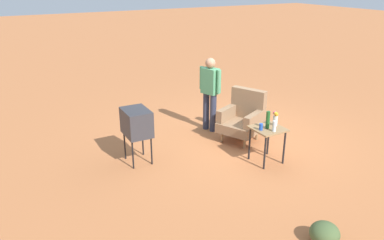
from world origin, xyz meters
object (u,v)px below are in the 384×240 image
at_px(soda_can_blue, 261,127).
at_px(bottle_short_clear, 274,126).
at_px(armchair, 243,117).
at_px(bottle_wine_green, 268,120).
at_px(flower_vase, 275,118).
at_px(side_table, 268,133).
at_px(person_standing, 210,90).
at_px(tv_on_stand, 137,123).

bearing_deg(soda_can_blue, bottle_short_clear, 45.66).
bearing_deg(armchair, bottle_short_clear, -10.46).
height_order(bottle_wine_green, soda_can_blue, bottle_wine_green).
height_order(soda_can_blue, flower_vase, flower_vase).
bearing_deg(flower_vase, side_table, -78.40).
bearing_deg(flower_vase, armchair, 178.78).
bearing_deg(person_standing, bottle_short_clear, 3.30).
relative_size(side_table, bottle_wine_green, 2.12).
xyz_separation_m(armchair, flower_vase, (1.01, -0.02, 0.33)).
distance_m(person_standing, soda_can_blue, 1.85).
relative_size(person_standing, soda_can_blue, 13.44).
bearing_deg(soda_can_blue, bottle_wine_green, 95.87).
distance_m(tv_on_stand, person_standing, 2.09).
height_order(side_table, flower_vase, flower_vase).
distance_m(armchair, bottle_wine_green, 1.13).
bearing_deg(bottle_wine_green, tv_on_stand, -118.89).
xyz_separation_m(bottle_short_clear, flower_vase, (-0.22, 0.21, 0.05)).
height_order(person_standing, flower_vase, person_standing).
relative_size(side_table, bottle_short_clear, 3.39).
bearing_deg(person_standing, flower_vase, 10.22).
bearing_deg(flower_vase, person_standing, -169.78).
height_order(bottle_wine_green, flower_vase, bottle_wine_green).
bearing_deg(bottle_wine_green, person_standing, -176.54).
xyz_separation_m(side_table, flower_vase, (-0.04, 0.19, 0.25)).
bearing_deg(soda_can_blue, flower_vase, 98.70).
bearing_deg(bottle_wine_green, flower_vase, 100.82).
relative_size(bottle_wine_green, soda_can_blue, 2.62).
bearing_deg(bottle_short_clear, armchair, 169.54).
distance_m(armchair, tv_on_stand, 2.33).
relative_size(armchair, flower_vase, 4.00).
height_order(person_standing, soda_can_blue, person_standing).
xyz_separation_m(side_table, bottle_wine_green, (0.00, -0.02, 0.26)).
height_order(tv_on_stand, bottle_short_clear, tv_on_stand).
distance_m(side_table, soda_can_blue, 0.25).
xyz_separation_m(bottle_short_clear, soda_can_blue, (-0.16, -0.17, -0.04)).
relative_size(person_standing, bottle_short_clear, 8.20).
height_order(bottle_short_clear, soda_can_blue, bottle_short_clear).
relative_size(armchair, bottle_short_clear, 5.30).
bearing_deg(side_table, bottle_short_clear, -4.83).
xyz_separation_m(armchair, bottle_wine_green, (1.05, -0.23, 0.34)).
bearing_deg(side_table, person_standing, -175.90).
distance_m(side_table, bottle_wine_green, 0.27).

